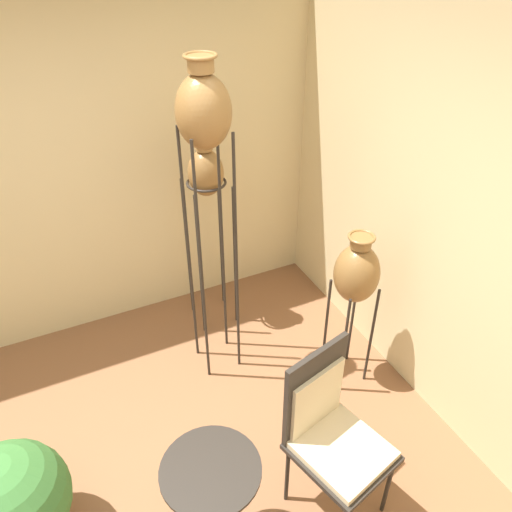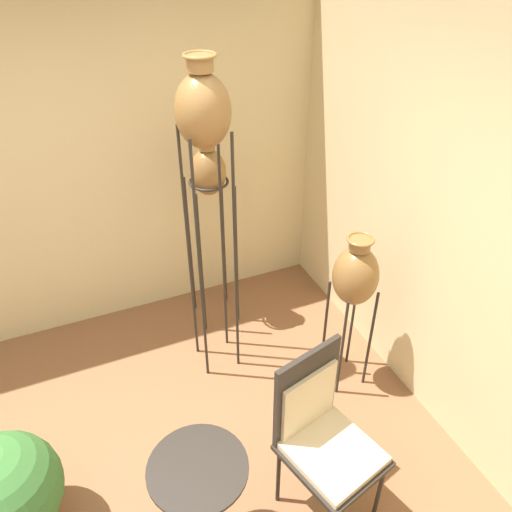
{
  "view_description": "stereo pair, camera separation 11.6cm",
  "coord_description": "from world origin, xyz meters",
  "px_view_note": "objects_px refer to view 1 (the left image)",
  "views": [
    {
      "loc": [
        -0.08,
        -1.47,
        2.88
      ],
      "look_at": [
        1.17,
        1.15,
        0.89
      ],
      "focal_mm": 35.0,
      "sensor_mm": 36.0,
      "label": 1
    },
    {
      "loc": [
        0.02,
        -1.51,
        2.88
      ],
      "look_at": [
        1.17,
        1.15,
        0.89
      ],
      "focal_mm": 35.0,
      "sensor_mm": 36.0,
      "label": 2
    }
  ],
  "objects_px": {
    "vase_stand_tall": "(204,120)",
    "side_table": "(213,493)",
    "vase_stand_short": "(356,274)",
    "potted_plant": "(12,503)",
    "vase_stand_medium": "(206,178)",
    "chair": "(331,428)"
  },
  "relations": [
    {
      "from": "vase_stand_tall",
      "to": "side_table",
      "type": "xyz_separation_m",
      "value": [
        -0.54,
        -1.32,
        -1.38
      ]
    },
    {
      "from": "vase_stand_tall",
      "to": "potted_plant",
      "type": "height_order",
      "value": "vase_stand_tall"
    },
    {
      "from": "vase_stand_tall",
      "to": "chair",
      "type": "bearing_deg",
      "value": -83.51
    },
    {
      "from": "vase_stand_tall",
      "to": "vase_stand_medium",
      "type": "distance_m",
      "value": 0.8
    },
    {
      "from": "vase_stand_medium",
      "to": "side_table",
      "type": "distance_m",
      "value": 2.09
    },
    {
      "from": "vase_stand_medium",
      "to": "vase_stand_tall",
      "type": "bearing_deg",
      "value": -108.49
    },
    {
      "from": "side_table",
      "to": "vase_stand_short",
      "type": "bearing_deg",
      "value": 29.77
    },
    {
      "from": "vase_stand_medium",
      "to": "side_table",
      "type": "relative_size",
      "value": 2.17
    },
    {
      "from": "vase_stand_tall",
      "to": "chair",
      "type": "height_order",
      "value": "vase_stand_tall"
    },
    {
      "from": "vase_stand_medium",
      "to": "side_table",
      "type": "xyz_separation_m",
      "value": [
        -0.71,
        -1.81,
        -0.77
      ]
    },
    {
      "from": "vase_stand_tall",
      "to": "potted_plant",
      "type": "distance_m",
      "value": 2.27
    },
    {
      "from": "vase_stand_short",
      "to": "potted_plant",
      "type": "xyz_separation_m",
      "value": [
        -2.25,
        -0.28,
        -0.55
      ]
    },
    {
      "from": "vase_stand_medium",
      "to": "side_table",
      "type": "bearing_deg",
      "value": -111.29
    },
    {
      "from": "vase_stand_tall",
      "to": "vase_stand_short",
      "type": "relative_size",
      "value": 1.84
    },
    {
      "from": "vase_stand_medium",
      "to": "chair",
      "type": "relative_size",
      "value": 1.48
    },
    {
      "from": "vase_stand_medium",
      "to": "vase_stand_short",
      "type": "height_order",
      "value": "vase_stand_medium"
    },
    {
      "from": "vase_stand_tall",
      "to": "potted_plant",
      "type": "bearing_deg",
      "value": -150.2
    },
    {
      "from": "vase_stand_tall",
      "to": "vase_stand_short",
      "type": "xyz_separation_m",
      "value": [
        0.79,
        -0.55,
        -0.98
      ]
    },
    {
      "from": "chair",
      "to": "vase_stand_short",
      "type": "bearing_deg",
      "value": 34.22
    },
    {
      "from": "vase_stand_tall",
      "to": "chair",
      "type": "relative_size",
      "value": 2.1
    },
    {
      "from": "potted_plant",
      "to": "chair",
      "type": "bearing_deg",
      "value": -15.94
    },
    {
      "from": "chair",
      "to": "side_table",
      "type": "xyz_separation_m",
      "value": [
        -0.69,
        -0.02,
        -0.08
      ]
    }
  ]
}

